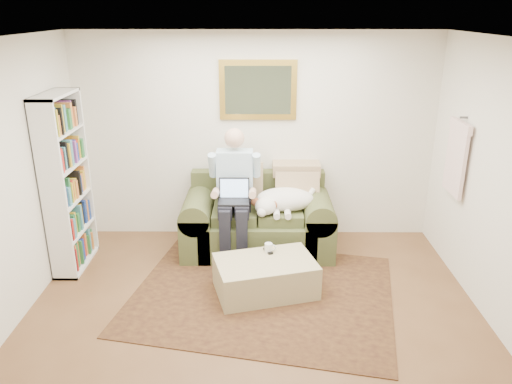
{
  "coord_description": "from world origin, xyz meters",
  "views": [
    {
      "loc": [
        0.06,
        -3.62,
        2.83
      ],
      "look_at": [
        0.02,
        1.48,
        0.95
      ],
      "focal_mm": 35.0,
      "sensor_mm": 36.0,
      "label": 1
    }
  ],
  "objects_px": {
    "sofa": "(258,225)",
    "sleeping_dog": "(285,199)",
    "bookshelf": "(66,184)",
    "coffee_mug": "(268,248)",
    "laptop": "(234,195)",
    "seated_man": "(234,196)",
    "ottoman": "(265,276)"
  },
  "relations": [
    {
      "from": "sleeping_dog",
      "to": "ottoman",
      "type": "distance_m",
      "value": 1.09
    },
    {
      "from": "seated_man",
      "to": "bookshelf",
      "type": "relative_size",
      "value": 0.77
    },
    {
      "from": "sofa",
      "to": "bookshelf",
      "type": "relative_size",
      "value": 0.91
    },
    {
      "from": "sofa",
      "to": "ottoman",
      "type": "xyz_separation_m",
      "value": [
        0.08,
        -1.02,
        -0.13
      ]
    },
    {
      "from": "sofa",
      "to": "sleeping_dog",
      "type": "relative_size",
      "value": 2.43
    },
    {
      "from": "laptop",
      "to": "coffee_mug",
      "type": "relative_size",
      "value": 3.53
    },
    {
      "from": "ottoman",
      "to": "bookshelf",
      "type": "relative_size",
      "value": 0.51
    },
    {
      "from": "ottoman",
      "to": "seated_man",
      "type": "bearing_deg",
      "value": 112.78
    },
    {
      "from": "seated_man",
      "to": "ottoman",
      "type": "height_order",
      "value": "seated_man"
    },
    {
      "from": "laptop",
      "to": "ottoman",
      "type": "relative_size",
      "value": 0.35
    },
    {
      "from": "laptop",
      "to": "ottoman",
      "type": "xyz_separation_m",
      "value": [
        0.36,
        -0.78,
        -0.62
      ]
    },
    {
      "from": "sofa",
      "to": "ottoman",
      "type": "bearing_deg",
      "value": -85.23
    },
    {
      "from": "laptop",
      "to": "coffee_mug",
      "type": "distance_m",
      "value": 0.8
    },
    {
      "from": "sofa",
      "to": "laptop",
      "type": "height_order",
      "value": "laptop"
    },
    {
      "from": "sofa",
      "to": "seated_man",
      "type": "xyz_separation_m",
      "value": [
        -0.27,
        -0.17,
        0.45
      ]
    },
    {
      "from": "sofa",
      "to": "coffee_mug",
      "type": "relative_size",
      "value": 18.19
    },
    {
      "from": "sofa",
      "to": "laptop",
      "type": "bearing_deg",
      "value": -138.98
    },
    {
      "from": "seated_man",
      "to": "sleeping_dog",
      "type": "height_order",
      "value": "seated_man"
    },
    {
      "from": "coffee_mug",
      "to": "laptop",
      "type": "bearing_deg",
      "value": 124.18
    },
    {
      "from": "sofa",
      "to": "sleeping_dog",
      "type": "bearing_deg",
      "value": -15.74
    },
    {
      "from": "seated_man",
      "to": "sleeping_dog",
      "type": "distance_m",
      "value": 0.61
    },
    {
      "from": "laptop",
      "to": "bookshelf",
      "type": "xyz_separation_m",
      "value": [
        -1.86,
        -0.17,
        0.2
      ]
    },
    {
      "from": "laptop",
      "to": "sleeping_dog",
      "type": "height_order",
      "value": "laptop"
    },
    {
      "from": "ottoman",
      "to": "bookshelf",
      "type": "bearing_deg",
      "value": 164.58
    },
    {
      "from": "coffee_mug",
      "to": "sofa",
      "type": "bearing_deg",
      "value": 98.36
    },
    {
      "from": "seated_man",
      "to": "ottoman",
      "type": "relative_size",
      "value": 1.51
    },
    {
      "from": "laptop",
      "to": "bookshelf",
      "type": "relative_size",
      "value": 0.18
    },
    {
      "from": "sofa",
      "to": "sleeping_dog",
      "type": "distance_m",
      "value": 0.51
    },
    {
      "from": "coffee_mug",
      "to": "bookshelf",
      "type": "xyz_separation_m",
      "value": [
        -2.25,
        0.41,
        0.58
      ]
    },
    {
      "from": "coffee_mug",
      "to": "seated_man",
      "type": "bearing_deg",
      "value": 121.19
    },
    {
      "from": "laptop",
      "to": "ottoman",
      "type": "bearing_deg",
      "value": -65.4
    },
    {
      "from": "seated_man",
      "to": "laptop",
      "type": "relative_size",
      "value": 4.33
    }
  ]
}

